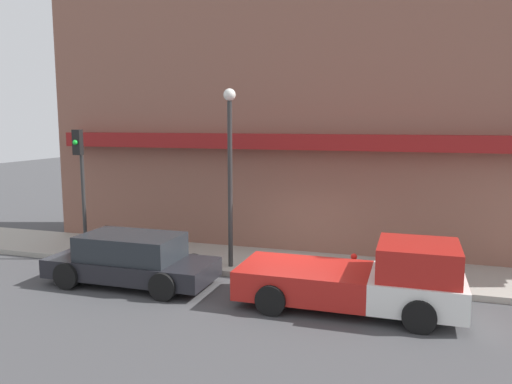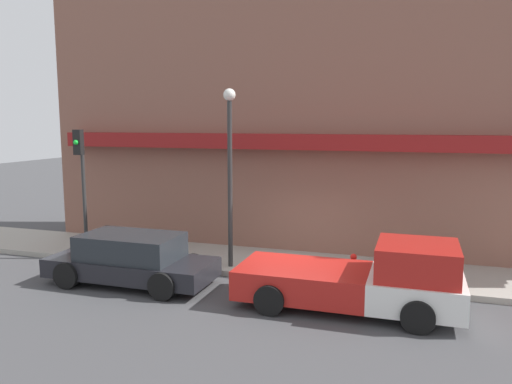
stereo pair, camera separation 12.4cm
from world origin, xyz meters
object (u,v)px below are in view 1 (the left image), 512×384
at_px(pickup_truck, 364,279).
at_px(street_lamp, 230,156).
at_px(fire_hydrant, 354,266).
at_px(traffic_light, 81,170).
at_px(parked_car, 132,260).

relative_size(pickup_truck, street_lamp, 1.01).
distance_m(fire_hydrant, traffic_light, 9.04).
xyz_separation_m(pickup_truck, traffic_light, (-9.16, 1.70, 2.19)).
xyz_separation_m(parked_car, fire_hydrant, (5.90, 1.75, -0.17)).
distance_m(pickup_truck, fire_hydrant, 1.83).
bearing_deg(pickup_truck, street_lamp, 155.40).
height_order(pickup_truck, street_lamp, street_lamp).
distance_m(parked_car, traffic_light, 3.98).
distance_m(parked_car, street_lamp, 4.05).
relative_size(street_lamp, traffic_light, 1.29).
bearing_deg(fire_hydrant, traffic_light, -179.63).
bearing_deg(traffic_light, fire_hydrant, 0.37).
height_order(parked_car, traffic_light, traffic_light).
relative_size(pickup_truck, traffic_light, 1.31).
relative_size(parked_car, street_lamp, 0.89).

